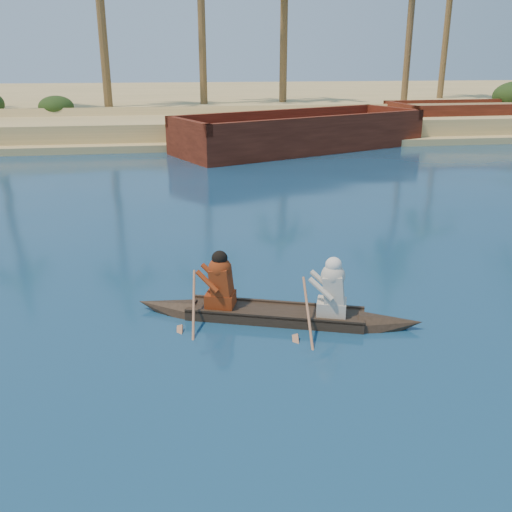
{
  "coord_description": "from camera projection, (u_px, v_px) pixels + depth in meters",
  "views": [
    {
      "loc": [
        -5.6,
        -7.72,
        4.7
      ],
      "look_at": [
        -4.02,
        2.57,
        1.03
      ],
      "focal_mm": 40.0,
      "sensor_mm": 36.0,
      "label": 1
    }
  ],
  "objects": [
    {
      "name": "barge_right",
      "position": [
        496.0,
        120.0,
        36.66
      ],
      "size": [
        13.82,
        5.1,
        2.27
      ],
      "rotation": [
        0.0,
        0.0,
        0.04
      ],
      "color": "maroon",
      "rests_on": "ground"
    },
    {
      "name": "sandy_embankment",
      "position": [
        227.0,
        103.0,
        53.09
      ],
      "size": [
        150.0,
        51.0,
        1.5
      ],
      "color": "#E0C07E",
      "rests_on": "ground"
    },
    {
      "name": "barge_mid",
      "position": [
        300.0,
        134.0,
        30.0
      ],
      "size": [
        14.04,
        9.35,
        2.23
      ],
      "rotation": [
        0.0,
        0.0,
        0.4
      ],
      "color": "maroon",
      "rests_on": "ground"
    },
    {
      "name": "canoe",
      "position": [
        275.0,
        305.0,
        10.66
      ],
      "size": [
        5.36,
        2.4,
        1.49
      ],
      "rotation": [
        0.0,
        0.0,
        -0.32
      ],
      "color": "#36271D",
      "rests_on": "ground"
    },
    {
      "name": "palm_grove",
      "position": [
        242.0,
        5.0,
        39.53
      ],
      "size": [
        110.0,
        14.0,
        16.0
      ],
      "primitive_type": null,
      "color": "#36561E",
      "rests_on": "ground"
    },
    {
      "name": "shrub_cluster",
      "position": [
        250.0,
        110.0,
        38.52
      ],
      "size": [
        100.0,
        6.0,
        2.4
      ],
      "primitive_type": null,
      "color": "#253B15",
      "rests_on": "ground"
    }
  ]
}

